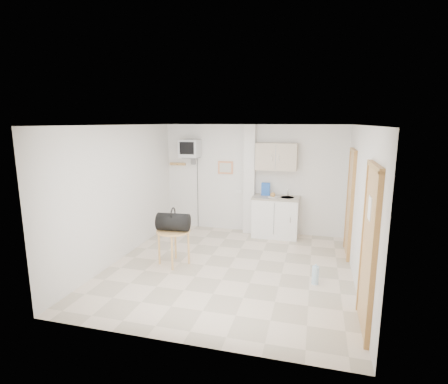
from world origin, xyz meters
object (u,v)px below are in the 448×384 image
(crt_television, at_px, (190,149))
(round_table, at_px, (173,235))
(duffel_bag, at_px, (173,222))
(water_bottle, at_px, (315,275))

(crt_television, bearing_deg, round_table, -78.32)
(crt_television, height_order, duffel_bag, crt_television)
(round_table, distance_m, duffel_bag, 0.25)
(duffel_bag, bearing_deg, round_table, 115.25)
(duffel_bag, height_order, water_bottle, duffel_bag)
(round_table, relative_size, water_bottle, 1.95)
(duffel_bag, distance_m, water_bottle, 2.58)
(duffel_bag, relative_size, water_bottle, 1.78)
(crt_television, distance_m, duffel_bag, 2.45)
(duffel_bag, bearing_deg, crt_television, 97.16)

